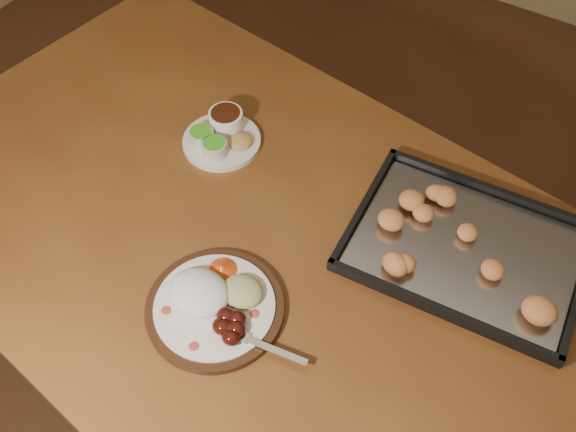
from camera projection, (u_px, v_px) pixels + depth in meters
The scene contains 5 objects.
ground at pixel (291, 360), 1.86m from camera, with size 4.00×4.00×0.00m, color #4F311B.
dining_table at pixel (254, 261), 1.29m from camera, with size 1.62×1.11×0.75m.
dinner_plate at pixel (214, 302), 1.10m from camera, with size 0.31×0.24×0.06m.
condiment_saucer at pixel (221, 135), 1.34m from camera, with size 0.16×0.16×0.06m.
baking_tray at pixel (466, 247), 1.18m from camera, with size 0.44×0.34×0.04m.
Camera 1 is at (0.41, -0.67, 1.74)m, focal length 40.00 mm.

